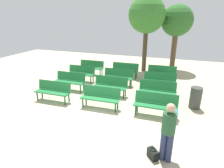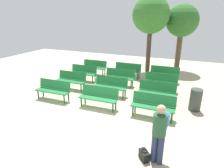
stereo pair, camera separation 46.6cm
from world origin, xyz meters
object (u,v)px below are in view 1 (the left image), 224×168
(bench_r1_c1, at_px, (111,85))
(bench_r2_c0, at_px, (81,72))
(visitor_with_backpack, at_px, (169,129))
(trash_bin, at_px, (196,98))
(bench_r1_c0, at_px, (70,80))
(bench_r3_c2, at_px, (162,72))
(bench_r3_c1, at_px, (125,69))
(tree_1, at_px, (177,22))
(bench_r2_c1, at_px, (118,76))
(bench_r0_c0, at_px, (53,90))
(bench_r0_c1, at_px, (101,96))
(bench_r3_c0, at_px, (91,66))
(bench_r1_c2, at_px, (157,90))
(bench_r2_c2, at_px, (160,80))
(handbag, at_px, (153,154))
(bench_r0_c2, at_px, (156,103))

(bench_r1_c1, distance_m, bench_r2_c0, 2.66)
(visitor_with_backpack, distance_m, trash_bin, 3.58)
(bench_r1_c0, relative_size, bench_r3_c2, 0.99)
(visitor_with_backpack, bearing_deg, bench_r3_c2, -74.64)
(bench_r3_c1, height_order, tree_1, tree_1)
(bench_r2_c1, relative_size, tree_1, 0.38)
(bench_r2_c0, bearing_deg, bench_r0_c0, -88.43)
(bench_r3_c2, bearing_deg, tree_1, 78.67)
(tree_1, bearing_deg, bench_r0_c1, -109.28)
(bench_r3_c0, bearing_deg, bench_r2_c0, -90.09)
(bench_r0_c0, distance_m, bench_r3_c0, 4.19)
(bench_r1_c0, height_order, visitor_with_backpack, visitor_with_backpack)
(bench_r3_c0, bearing_deg, bench_r1_c1, -50.61)
(bench_r3_c0, height_order, bench_r3_c1, same)
(bench_r1_c0, xyz_separation_m, bench_r3_c2, (4.27, 2.90, 0.00))
(bench_r1_c0, height_order, bench_r3_c1, same)
(bench_r3_c1, relative_size, tree_1, 0.38)
(bench_r3_c2, height_order, visitor_with_backpack, visitor_with_backpack)
(bench_r1_c1, distance_m, bench_r3_c2, 3.57)
(bench_r0_c1, height_order, tree_1, tree_1)
(bench_r2_c1, bearing_deg, bench_r1_c2, -34.13)
(bench_r2_c0, xyz_separation_m, bench_r2_c2, (4.40, 0.10, 0.00))
(tree_1, bearing_deg, bench_r2_c0, -137.82)
(bench_r3_c1, bearing_deg, trash_bin, -38.62)
(bench_r2_c1, xyz_separation_m, trash_bin, (3.78, -1.56, -0.06))
(handbag, bearing_deg, tree_1, 89.67)
(bench_r2_c2, height_order, tree_1, tree_1)
(bench_r0_c2, bearing_deg, visitor_with_backpack, -76.57)
(bench_r0_c0, bearing_deg, bench_r2_c0, 91.51)
(bench_r0_c1, height_order, bench_r2_c0, same)
(tree_1, bearing_deg, bench_r1_c1, -113.88)
(bench_r2_c2, bearing_deg, bench_r3_c2, 89.70)
(bench_r2_c1, bearing_deg, bench_r1_c0, -148.47)
(bench_r1_c2, distance_m, handbag, 3.74)
(tree_1, bearing_deg, bench_r1_c0, -129.46)
(bench_r0_c1, distance_m, bench_r2_c0, 3.59)
(bench_r2_c0, relative_size, trash_bin, 1.80)
(bench_r0_c1, distance_m, visitor_with_backpack, 3.54)
(bench_r1_c0, distance_m, tree_1, 7.90)
(bench_r3_c0, distance_m, bench_r3_c1, 2.21)
(bench_r2_c1, height_order, handbag, bench_r2_c1)
(bench_r0_c1, distance_m, handbag, 3.33)
(bench_r2_c1, bearing_deg, trash_bin, -25.24)
(tree_1, height_order, trash_bin, tree_1)
(bench_r0_c1, xyz_separation_m, bench_r2_c2, (2.06, 2.83, 0.00))
(bench_r0_c1, bearing_deg, bench_r3_c2, 62.87)
(bench_r0_c2, distance_m, bench_r3_c1, 4.73)
(bench_r0_c0, distance_m, bench_r0_c2, 4.42)
(bench_r1_c1, height_order, visitor_with_backpack, visitor_with_backpack)
(bench_r1_c1, distance_m, bench_r2_c2, 2.57)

